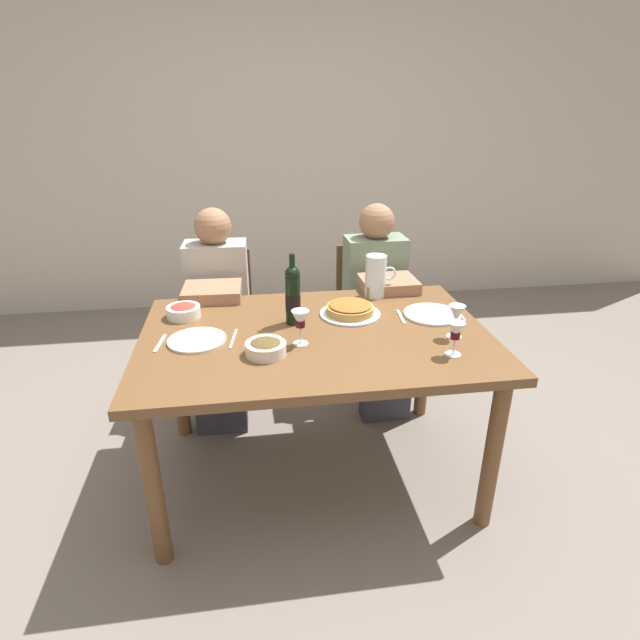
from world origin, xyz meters
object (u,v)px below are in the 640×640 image
Objects in this scene: olive_bowl at (266,347)px; chair_left at (222,314)px; wine_glass_centre at (456,332)px; diner_right at (378,303)px; water_pitcher at (376,278)px; wine_glass_right_diner at (300,321)px; diner_left at (218,311)px; wine_glass_left_diner at (456,315)px; baked_tart at (350,309)px; chair_right at (368,307)px; salad_bowl at (184,311)px; dinner_plate_right_setting at (432,314)px; dinner_plate_left_setting at (197,340)px; dining_table at (316,352)px; wine_bottle at (293,295)px.

chair_left reaches higher than olive_bowl.
wine_glass_centre is 0.96m from diner_right.
water_pitcher reaches higher than wine_glass_right_diner.
wine_glass_left_diner is at bearing 144.98° from diner_left.
baked_tart is 0.81m from chair_right.
salad_bowl is 0.58× the size of dinner_plate_right_setting.
dinner_plate_left_setting is 0.21× the size of diner_right.
dinner_plate_left_setting is at bearing -154.76° from water_pitcher.
diner_left is (-0.97, 0.94, -0.24)m from wine_glass_centre.
chair_right is at bearing 98.59° from dinner_plate_right_setting.
dining_table is at bearing 52.84° from wine_glass_right_diner.
wine_bottle is 0.71m from diner_left.
chair_right is at bearing 61.86° from wine_glass_right_diner.
baked_tart is 0.38m from dinner_plate_right_setting.
baked_tart is at bearing 11.31° from wine_bottle.
chair_right is at bearing -178.64° from chair_left.
diner_right is (0.91, -0.01, 0.00)m from diner_left.
wine_glass_centre is (0.73, -0.11, 0.07)m from olive_bowl.
water_pitcher reaches higher than dining_table.
wine_glass_left_diner is 1.49m from chair_left.
olive_bowl is 0.19× the size of chair_left.
dinner_plate_right_setting is (0.20, -0.28, -0.09)m from water_pitcher.
wine_glass_right_diner is 0.68m from dinner_plate_right_setting.
diner_left is at bearing 116.62° from wine_glass_right_diner.
olive_bowl is at bearing -153.79° from wine_glass_right_diner.
chair_left is at bearing -89.63° from diner_left.
olive_bowl reaches higher than dinner_plate_right_setting.
dinner_plate_left_setting is (0.08, -0.27, -0.03)m from salad_bowl.
dinner_plate_right_setting is at bearing 97.58° from chair_right.
wine_glass_left_diner is (1.16, -0.38, 0.07)m from salad_bowl.
wine_glass_centre is at bearing -77.52° from water_pitcher.
wine_bottle is (-0.08, 0.12, 0.23)m from dining_table.
salad_bowl reaches higher than olive_bowl.
salad_bowl is 0.62m from wine_glass_right_diner.
wine_glass_centre reaches higher than chair_left.
dining_table is 9.76× the size of salad_bowl.
diner_left reaches higher than dinner_plate_right_setting.
water_pitcher is 0.66m from wine_glass_right_diner.
wine_glass_left_diner is at bearing 66.96° from wine_glass_centre.
baked_tart is 1.00m from chair_left.
chair_left is 1.00× the size of chair_right.
wine_bottle is at bearing 146.28° from wine_glass_centre.
dinner_plate_left_setting is at bearing 88.18° from diner_left.
wine_glass_left_diner is 1.02× the size of wine_glass_centre.
dinner_plate_right_setting is at bearing 19.59° from olive_bowl.
water_pitcher is 0.36m from dinner_plate_right_setting.
chair_left is at bearing 148.30° from water_pitcher.
dinner_plate_left_setting is (-0.42, -0.13, -0.13)m from wine_bottle.
diner_right is at bearing 93.69° from wine_glass_centre.
water_pitcher is at bearing 112.49° from wine_glass_left_diner.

